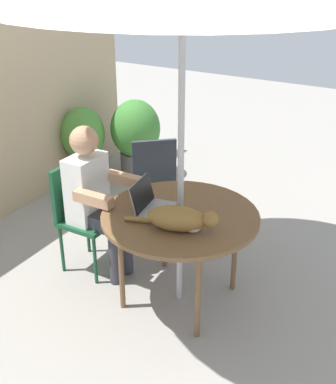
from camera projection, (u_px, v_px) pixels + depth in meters
The scene contains 9 objects.
ground_plane at pixel (179, 297), 3.87m from camera, with size 14.00×14.00×0.00m, color gray.
patio_table at pixel (180, 221), 3.57m from camera, with size 1.13×1.13×0.73m.
chair_occupied at pixel (80, 208), 4.05m from camera, with size 0.40×0.40×0.91m.
chair_empty at pixel (156, 183), 4.48m from camera, with size 0.56×0.56×0.91m.
person_seated at pixel (95, 194), 3.90m from camera, with size 0.48×0.48×1.25m.
laptop at pixel (149, 202), 3.58m from camera, with size 0.33×0.29×0.21m.
cat at pixel (180, 219), 3.31m from camera, with size 0.30×0.64×0.17m.
potted_plant_near_fence at pixel (135, 134), 5.73m from camera, with size 0.57×0.57×0.91m.
potted_plant_by_chair at pixel (83, 140), 5.59m from camera, with size 0.49×0.49×0.87m.
Camera 1 is at (-2.74, -1.48, 2.44)m, focal length 46.82 mm.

